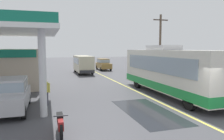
# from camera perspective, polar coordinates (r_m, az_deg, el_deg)

# --- Properties ---
(ground) EXTENTS (120.00, 120.00, 0.00)m
(ground) POSITION_cam_1_polar(r_m,az_deg,el_deg) (28.58, -3.00, -1.21)
(ground) COLOR #424247
(lane_divider_stripe) EXTENTS (0.16, 50.00, 0.01)m
(lane_divider_stripe) POSITION_cam_1_polar(r_m,az_deg,el_deg) (23.80, -0.07, -2.58)
(lane_divider_stripe) COLOR #D8CC4C
(lane_divider_stripe) RESTS_ON ground
(wet_puddle_patch) EXTENTS (2.44, 5.48, 0.01)m
(wet_puddle_patch) POSITION_cam_1_polar(r_m,az_deg,el_deg) (12.11, 9.31, -10.80)
(wet_puddle_patch) COLOR #26282D
(wet_puddle_patch) RESTS_ON ground
(coach_bus_main) EXTENTS (2.60, 11.04, 3.69)m
(coach_bus_main) POSITION_cam_1_polar(r_m,az_deg,el_deg) (16.40, 15.06, -0.48)
(coach_bus_main) COLOR silver
(coach_bus_main) RESTS_ON ground
(car_at_pump) EXTENTS (1.70, 4.20, 1.82)m
(car_at_pump) POSITION_cam_1_polar(r_m,az_deg,el_deg) (12.95, -25.25, -5.58)
(car_at_pump) COLOR #B2B2B7
(car_at_pump) RESTS_ON ground
(minibus_opposing_lane) EXTENTS (2.04, 6.13, 2.44)m
(minibus_opposing_lane) POSITION_cam_1_polar(r_m,az_deg,el_deg) (30.15, -7.69, 1.91)
(minibus_opposing_lane) COLOR #BFB799
(minibus_opposing_lane) RESTS_ON ground
(motorcycle_parked_forecourt) EXTENTS (0.55, 1.80, 0.92)m
(motorcycle_parked_forecourt) POSITION_cam_1_polar(r_m,az_deg,el_deg) (9.14, -13.63, -13.49)
(motorcycle_parked_forecourt) COLOR black
(motorcycle_parked_forecourt) RESTS_ON ground
(pedestrian_near_pump) EXTENTS (0.55, 0.22, 1.66)m
(pedestrian_near_pump) POSITION_cam_1_polar(r_m,az_deg,el_deg) (13.51, -17.32, -5.20)
(pedestrian_near_pump) COLOR #33333F
(pedestrian_near_pump) RESTS_ON ground
(car_trailing_behind_bus) EXTENTS (1.70, 4.20, 1.82)m
(car_trailing_behind_bus) POSITION_cam_1_polar(r_m,az_deg,el_deg) (34.61, -2.30, 1.67)
(car_trailing_behind_bus) COLOR olive
(car_trailing_behind_bus) RESTS_ON ground
(utility_pole_roadside) EXTENTS (1.80, 0.24, 7.24)m
(utility_pole_roadside) POSITION_cam_1_polar(r_m,az_deg,el_deg) (25.03, 12.67, 6.39)
(utility_pole_roadside) COLOR brown
(utility_pole_roadside) RESTS_ON ground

